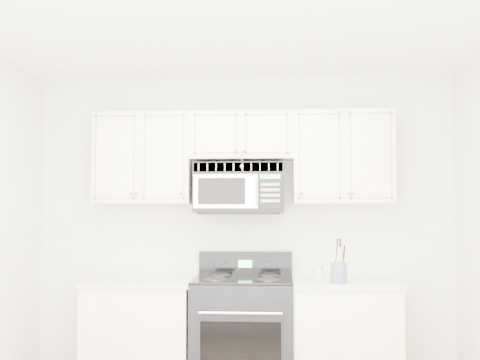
{
  "coord_description": "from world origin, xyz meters",
  "views": [
    {
      "loc": [
        0.31,
        -3.34,
        1.46
      ],
      "look_at": [
        0.0,
        1.3,
        1.7
      ],
      "focal_mm": 45.0,
      "sensor_mm": 36.0,
      "label": 1
    }
  ],
  "objects": [
    {
      "name": "room",
      "position": [
        0.0,
        0.0,
        1.3
      ],
      "size": [
        3.51,
        3.51,
        2.61
      ],
      "color": "olive",
      "rests_on": "ground"
    },
    {
      "name": "upper_cabinets",
      "position": [
        0.0,
        1.58,
        1.93
      ],
      "size": [
        2.44,
        0.37,
        0.75
      ],
      "color": "beige",
      "rests_on": "ground"
    },
    {
      "name": "shaker_pepper",
      "position": [
        0.62,
        1.37,
        0.98
      ],
      "size": [
        0.05,
        0.05,
        0.11
      ],
      "color": "silver",
      "rests_on": "base_cabinet_right"
    },
    {
      "name": "microwave",
      "position": [
        -0.02,
        1.56,
        1.65
      ],
      "size": [
        0.73,
        0.41,
        0.4
      ],
      "color": "black",
      "rests_on": "ground"
    },
    {
      "name": "utensil_crock",
      "position": [
        0.75,
        1.23,
        1.0
      ],
      "size": [
        0.12,
        0.12,
        0.33
      ],
      "color": "#3D516E",
      "rests_on": "base_cabinet_right"
    },
    {
      "name": "base_cabinet_left",
      "position": [
        -0.8,
        1.44,
        0.43
      ],
      "size": [
        0.86,
        0.65,
        0.92
      ],
      "color": "beige",
      "rests_on": "ground"
    },
    {
      "name": "base_cabinet_right",
      "position": [
        0.8,
        1.44,
        0.43
      ],
      "size": [
        0.86,
        0.65,
        0.92
      ],
      "color": "beige",
      "rests_on": "ground"
    },
    {
      "name": "shaker_salt",
      "position": [
        0.59,
        1.39,
        0.97
      ],
      "size": [
        0.04,
        0.04,
        0.1
      ],
      "color": "silver",
      "rests_on": "base_cabinet_right"
    },
    {
      "name": "range",
      "position": [
        0.02,
        1.42,
        0.48
      ],
      "size": [
        0.77,
        0.7,
        1.12
      ],
      "color": "black",
      "rests_on": "ground"
    }
  ]
}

